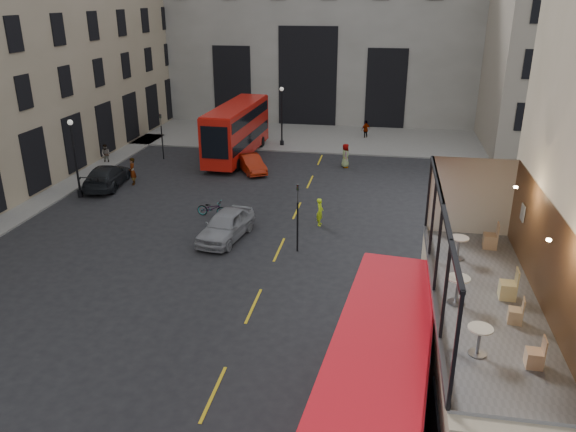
% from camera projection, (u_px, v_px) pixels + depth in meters
% --- Properties ---
extents(ground, '(140.00, 140.00, 0.00)m').
position_uv_depth(ground, '(270.00, 401.00, 19.12)').
color(ground, black).
rests_on(ground, ground).
extents(host_frontage, '(3.00, 11.00, 4.50)m').
position_uv_depth(host_frontage, '(476.00, 367.00, 17.23)').
color(host_frontage, tan).
rests_on(host_frontage, ground).
extents(cafe_floor, '(3.00, 10.00, 0.10)m').
position_uv_depth(cafe_floor, '(486.00, 301.00, 16.38)').
color(cafe_floor, slate).
rests_on(cafe_floor, host_frontage).
extents(gateway, '(35.00, 10.60, 18.00)m').
position_uv_depth(gateway, '(315.00, 29.00, 60.41)').
color(gateway, '#9D9A92').
rests_on(gateway, ground).
extents(pavement_far, '(40.00, 12.00, 0.12)m').
position_uv_depth(pavement_far, '(289.00, 135.00, 54.86)').
color(pavement_far, slate).
rests_on(pavement_far, ground).
extents(traffic_light_near, '(0.16, 0.20, 3.80)m').
position_uv_depth(traffic_light_near, '(298.00, 209.00, 29.37)').
color(traffic_light_near, black).
rests_on(traffic_light_near, ground).
extents(traffic_light_far, '(0.16, 0.20, 3.80)m').
position_uv_depth(traffic_light_far, '(161.00, 131.00, 46.31)').
color(traffic_light_far, black).
rests_on(traffic_light_far, ground).
extents(street_lamp_a, '(0.36, 0.36, 5.33)m').
position_uv_depth(street_lamp_a, '(76.00, 163.00, 37.49)').
color(street_lamp_a, black).
rests_on(street_lamp_a, ground).
extents(street_lamp_b, '(0.36, 0.36, 5.33)m').
position_uv_depth(street_lamp_b, '(282.00, 120.00, 50.34)').
color(street_lamp_b, black).
rests_on(street_lamp_b, ground).
extents(bus_near, '(3.75, 11.46, 4.49)m').
position_uv_depth(bus_near, '(375.00, 409.00, 15.08)').
color(bus_near, '#B80C16').
rests_on(bus_near, ground).
extents(bus_far, '(2.99, 11.28, 4.46)m').
position_uv_depth(bus_far, '(237.00, 128.00, 46.77)').
color(bus_far, '#B8140C').
rests_on(bus_far, ground).
extents(car_a, '(2.68, 5.04, 1.63)m').
position_uv_depth(car_a, '(226.00, 225.00, 31.52)').
color(car_a, gray).
rests_on(car_a, ground).
extents(car_b, '(3.33, 4.21, 1.34)m').
position_uv_depth(car_b, '(251.00, 164.00, 43.51)').
color(car_b, maroon).
rests_on(car_b, ground).
extents(car_c, '(2.98, 5.68, 1.57)m').
position_uv_depth(car_c, '(107.00, 176.00, 40.15)').
color(car_c, black).
rests_on(car_c, ground).
extents(bicycle, '(1.97, 0.81, 1.01)m').
position_uv_depth(bicycle, '(212.00, 208.00, 34.88)').
color(bicycle, gray).
rests_on(bicycle, ground).
extents(cyclist, '(0.42, 0.63, 1.69)m').
position_uv_depth(cyclist, '(320.00, 212.00, 33.38)').
color(cyclist, '#C1E618').
rests_on(cyclist, ground).
extents(pedestrian_a, '(0.82, 0.66, 1.62)m').
position_uv_depth(pedestrian_a, '(106.00, 154.00, 45.54)').
color(pedestrian_a, gray).
rests_on(pedestrian_a, ground).
extents(pedestrian_b, '(1.00, 1.20, 1.62)m').
position_uv_depth(pedestrian_b, '(241.00, 138.00, 50.76)').
color(pedestrian_b, gray).
rests_on(pedestrian_b, ground).
extents(pedestrian_c, '(1.06, 1.01, 1.77)m').
position_uv_depth(pedestrian_c, '(366.00, 130.00, 53.53)').
color(pedestrian_c, gray).
rests_on(pedestrian_c, ground).
extents(pedestrian_d, '(0.74, 1.02, 1.91)m').
position_uv_depth(pedestrian_d, '(345.00, 156.00, 44.60)').
color(pedestrian_d, gray).
rests_on(pedestrian_d, ground).
extents(pedestrian_e, '(0.71, 0.85, 1.98)m').
position_uv_depth(pedestrian_e, '(132.00, 171.00, 40.52)').
color(pedestrian_e, gray).
rests_on(pedestrian_e, ground).
extents(cafe_table_near, '(0.61, 0.61, 0.77)m').
position_uv_depth(cafe_table_near, '(479.00, 337.00, 13.70)').
color(cafe_table_near, silver).
rests_on(cafe_table_near, cafe_floor).
extents(cafe_table_mid, '(0.66, 0.66, 0.83)m').
position_uv_depth(cafe_table_mid, '(458.00, 286.00, 15.99)').
color(cafe_table_mid, white).
rests_on(cafe_table_mid, cafe_floor).
extents(cafe_table_far, '(0.62, 0.62, 0.78)m').
position_uv_depth(cafe_table_far, '(459.00, 245.00, 18.72)').
color(cafe_table_far, beige).
rests_on(cafe_table_far, cafe_floor).
extents(cafe_chair_a, '(0.41, 0.41, 0.80)m').
position_uv_depth(cafe_chair_a, '(535.00, 358.00, 13.36)').
color(cafe_chair_a, '#DAA87D').
rests_on(cafe_chair_a, cafe_floor).
extents(cafe_chair_b, '(0.42, 0.42, 0.75)m').
position_uv_depth(cafe_chair_b, '(516.00, 315.00, 15.16)').
color(cafe_chair_b, tan).
rests_on(cafe_chair_b, cafe_floor).
extents(cafe_chair_c, '(0.49, 0.49, 0.94)m').
position_uv_depth(cafe_chair_c, '(508.00, 289.00, 16.36)').
color(cafe_chair_c, '#DEC580').
rests_on(cafe_chair_c, cafe_floor).
extents(cafe_chair_d, '(0.49, 0.49, 0.94)m').
position_uv_depth(cafe_chair_d, '(491.00, 240.00, 19.62)').
color(cafe_chair_d, tan).
rests_on(cafe_chair_d, cafe_floor).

